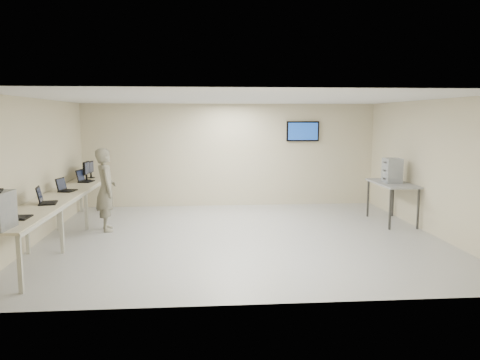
{
  "coord_description": "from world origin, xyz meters",
  "views": [
    {
      "loc": [
        -0.77,
        -9.31,
        2.43
      ],
      "look_at": [
        0.0,
        0.2,
        1.15
      ],
      "focal_mm": 35.0,
      "sensor_mm": 36.0,
      "label": 1
    }
  ],
  "objects": [
    {
      "name": "room",
      "position": [
        0.03,
        0.06,
        1.41
      ],
      "size": [
        8.01,
        7.01,
        2.81
      ],
      "color": "#BBBBBB",
      "rests_on": "ground"
    },
    {
      "name": "monitor_far",
      "position": [
        -3.6,
        2.75,
        1.16
      ],
      "size": [
        0.19,
        0.43,
        0.42
      ],
      "color": "black",
      "rests_on": "workbench"
    },
    {
      "name": "laptop_1",
      "position": [
        -3.59,
        -0.84,
        0.98
      ],
      "size": [
        0.39,
        0.44,
        0.31
      ],
      "rotation": [
        0.0,
        0.0,
        0.19
      ],
      "color": "black",
      "rests_on": "workbench"
    },
    {
      "name": "side_table",
      "position": [
        3.6,
        1.04,
        0.87
      ],
      "size": [
        0.73,
        1.57,
        0.94
      ],
      "color": "gray",
      "rests_on": "ground"
    },
    {
      "name": "monitor_near",
      "position": [
        -3.6,
        2.29,
        1.18
      ],
      "size": [
        0.21,
        0.47,
        0.46
      ],
      "color": "black",
      "rests_on": "workbench"
    },
    {
      "name": "workbench",
      "position": [
        -3.59,
        0.0,
        0.83
      ],
      "size": [
        0.76,
        6.0,
        0.9
      ],
      "color": "beige",
      "rests_on": "ground"
    },
    {
      "name": "soldier",
      "position": [
        -2.84,
        0.79,
        0.89
      ],
      "size": [
        0.6,
        0.75,
        1.78
      ],
      "primitive_type": "imported",
      "rotation": [
        0.0,
        0.0,
        1.87
      ],
      "color": "#686A58",
      "rests_on": "ground"
    },
    {
      "name": "laptop_2",
      "position": [
        -3.63,
        0.58,
        0.97
      ],
      "size": [
        0.38,
        0.42,
        0.28
      ],
      "rotation": [
        0.0,
        0.0,
        -0.24
      ],
      "color": "black",
      "rests_on": "workbench"
    },
    {
      "name": "laptop_0",
      "position": [
        -3.61,
        -2.06,
        0.97
      ],
      "size": [
        0.3,
        0.37,
        0.28
      ],
      "rotation": [
        0.0,
        0.0,
        -0.01
      ],
      "color": "black",
      "rests_on": "workbench"
    },
    {
      "name": "laptop_3",
      "position": [
        -3.6,
        2.0,
        0.98
      ],
      "size": [
        0.37,
        0.42,
        0.3
      ],
      "rotation": [
        0.0,
        0.0,
        -0.18
      ],
      "color": "black",
      "rests_on": "workbench"
    },
    {
      "name": "storage_bins",
      "position": [
        3.58,
        1.04,
        1.22
      ],
      "size": [
        0.36,
        0.4,
        0.56
      ],
      "color": "#9CA4AE",
      "rests_on": "side_table"
    }
  ]
}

